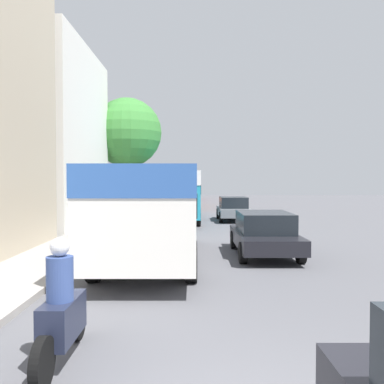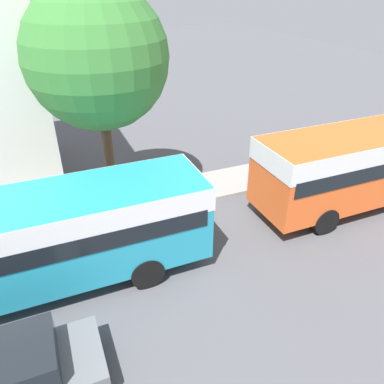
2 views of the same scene
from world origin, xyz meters
The scene contains 10 objects.
building_far_terrace centered at (-9.40, 18.85, 4.70)m, with size 6.40×9.48×9.39m.
bus_lead centered at (-1.99, 9.29, 1.84)m, with size 2.64×9.44×2.81m.
bus_following centered at (-1.60, 21.82, 1.90)m, with size 2.53×10.84×2.90m.
bus_third_in_line centered at (-1.72, 34.59, 1.98)m, with size 2.55×9.49×3.04m.
bus_rear centered at (-2.02, 47.30, 2.00)m, with size 2.55×9.46×3.08m.
motorcycle_behind_lead centered at (-2.57, 1.85, 0.68)m, with size 0.38×2.24×1.73m.
car_crossing centered at (1.67, 21.45, 0.74)m, with size 1.84×4.05×1.42m.
car_far_curb centered at (1.57, 10.00, 0.74)m, with size 1.93×4.35×1.41m.
pedestrian_near_curb centered at (-5.24, 46.37, 1.03)m, with size 0.33×0.33×1.70m.
street_tree centered at (-5.21, 25.24, 5.62)m, with size 4.69×4.69×7.83m.
Camera 1 is at (-0.79, -3.90, 2.52)m, focal length 40.00 mm.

